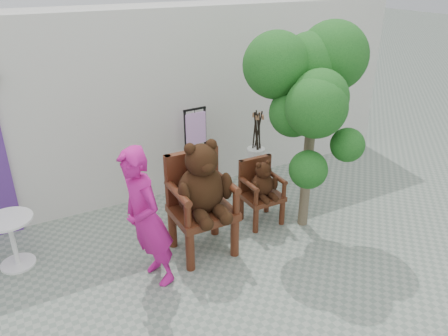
% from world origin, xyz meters
% --- Properties ---
extents(ground_plane, '(60.00, 60.00, 0.00)m').
position_xyz_m(ground_plane, '(0.00, 0.00, 0.00)').
color(ground_plane, gray).
rests_on(ground_plane, ground).
extents(back_wall, '(9.00, 1.00, 3.00)m').
position_xyz_m(back_wall, '(0.00, 3.10, 1.50)').
color(back_wall, silver).
rests_on(back_wall, ground).
extents(chair_big, '(0.78, 0.85, 1.61)m').
position_xyz_m(chair_big, '(-0.28, 0.84, 0.92)').
color(chair_big, '#3E1A0D').
rests_on(chair_big, ground).
extents(chair_small, '(0.56, 0.54, 1.01)m').
position_xyz_m(chair_small, '(0.82, 1.09, 0.60)').
color(chair_small, '#3E1A0D').
rests_on(chair_small, ground).
extents(person, '(0.56, 0.73, 1.81)m').
position_xyz_m(person, '(-1.13, 0.53, 0.91)').
color(person, '#B7167C').
rests_on(person, ground).
extents(cafe_table, '(0.60, 0.60, 0.70)m').
position_xyz_m(cafe_table, '(-2.55, 1.68, 0.44)').
color(cafe_table, white).
rests_on(cafe_table, ground).
extents(display_stand, '(0.47, 0.38, 1.51)m').
position_xyz_m(display_stand, '(0.35, 2.35, 0.58)').
color(display_stand, black).
rests_on(display_stand, ground).
extents(stool_bucket, '(0.32, 0.32, 1.45)m').
position_xyz_m(stool_bucket, '(1.24, 1.90, 0.64)').
color(stool_bucket, white).
rests_on(stool_bucket, ground).
extents(tree, '(1.73, 1.53, 2.93)m').
position_xyz_m(tree, '(1.29, 0.76, 2.17)').
color(tree, brown).
rests_on(tree, ground).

